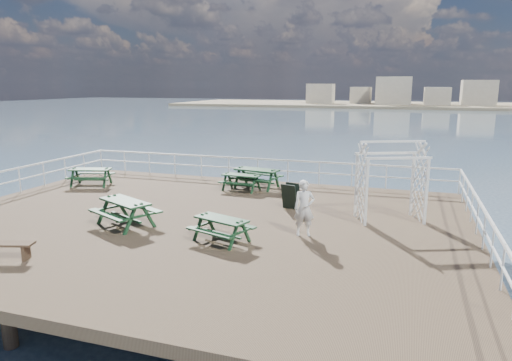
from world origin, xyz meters
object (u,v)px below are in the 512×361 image
object	(u,v)px
picnic_table_b	(241,179)
trellis_arbor	(391,185)
picnic_table_e	(221,224)
flat_bench_far	(3,247)
picnic_table_a	(91,173)
picnic_table_d	(125,207)
picnic_table_c	(257,174)
person	(304,208)

from	to	relation	value
picnic_table_b	trellis_arbor	bearing A→B (deg)	-18.66
picnic_table_e	flat_bench_far	size ratio (longest dim) A/B	1.19
picnic_table_a	picnic_table_d	bearing A→B (deg)	-59.68
picnic_table_c	trellis_arbor	world-z (taller)	trellis_arbor
picnic_table_c	picnic_table_d	bearing A→B (deg)	-99.49
person	picnic_table_b	bearing A→B (deg)	108.01
picnic_table_a	picnic_table_b	bearing A→B (deg)	-6.32
trellis_arbor	person	distance (m)	3.45
picnic_table_d	picnic_table_e	distance (m)	3.58
picnic_table_a	picnic_table_b	xyz separation A→B (m)	(6.84, 1.22, -0.05)
picnic_table_c	picnic_table_e	bearing A→B (deg)	-70.43
picnic_table_d	flat_bench_far	world-z (taller)	picnic_table_d
picnic_table_a	picnic_table_d	distance (m)	6.90
picnic_table_a	trellis_arbor	world-z (taller)	trellis_arbor
picnic_table_c	flat_bench_far	size ratio (longest dim) A/B	1.33
picnic_table_b	flat_bench_far	size ratio (longest dim) A/B	1.05
flat_bench_far	picnic_table_e	bearing A→B (deg)	15.34
picnic_table_b	person	world-z (taller)	person
picnic_table_c	person	distance (m)	6.74
person	flat_bench_far	bearing A→B (deg)	-167.30
picnic_table_d	picnic_table_b	bearing A→B (deg)	98.17
picnic_table_c	picnic_table_d	xyz separation A→B (m)	(-2.29, -6.66, 0.00)
picnic_table_a	person	bearing A→B (deg)	-36.28
picnic_table_d	flat_bench_far	distance (m)	3.81
picnic_table_a	picnic_table_e	world-z (taller)	picnic_table_a
picnic_table_d	picnic_table_e	world-z (taller)	picnic_table_d
flat_bench_far	picnic_table_c	bearing A→B (deg)	53.08
picnic_table_a	picnic_table_d	world-z (taller)	picnic_table_d
picnic_table_b	picnic_table_a	bearing A→B (deg)	-165.81
picnic_table_e	picnic_table_c	bearing A→B (deg)	118.45
picnic_table_b	picnic_table_d	size ratio (longest dim) A/B	0.70
picnic_table_e	person	size ratio (longest dim) A/B	1.15
picnic_table_d	picnic_table_e	size ratio (longest dim) A/B	1.25
trellis_arbor	flat_bench_far	bearing A→B (deg)	-166.91
picnic_table_a	flat_bench_far	xyz separation A→B (m)	(3.71, -8.29, -0.21)
person	trellis_arbor	bearing A→B (deg)	26.51
picnic_table_a	trellis_arbor	distance (m)	13.22
picnic_table_c	person	xyz separation A→B (m)	(3.43, -5.80, 0.25)
picnic_table_e	trellis_arbor	xyz separation A→B (m)	(4.55, 3.74, 0.70)
picnic_table_e	trellis_arbor	bearing A→B (deg)	57.81
picnic_table_a	picnic_table_e	xyz separation A→B (m)	(8.58, -5.15, -0.05)
picnic_table_c	trellis_arbor	distance (m)	6.73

